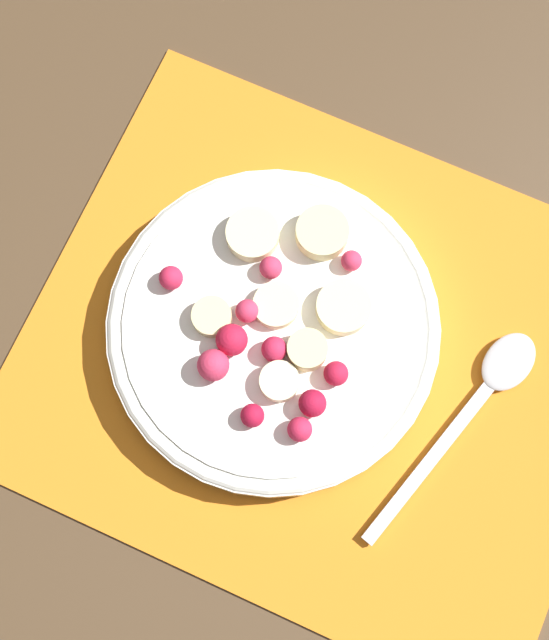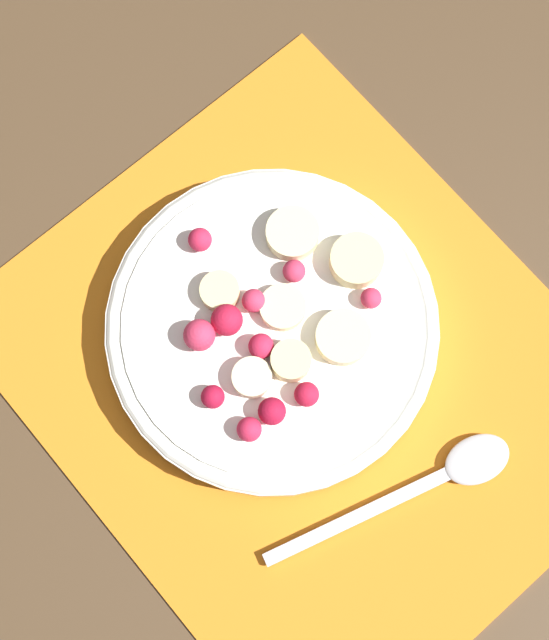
# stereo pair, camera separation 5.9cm
# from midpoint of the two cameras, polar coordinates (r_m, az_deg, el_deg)

# --- Properties ---
(ground_plane) EXTENTS (3.00, 3.00, 0.00)m
(ground_plane) POSITION_cam_midpoint_polar(r_m,az_deg,el_deg) (0.63, 4.81, -4.12)
(ground_plane) COLOR #4C3823
(placemat) EXTENTS (0.41, 0.34, 0.01)m
(placemat) POSITION_cam_midpoint_polar(r_m,az_deg,el_deg) (0.62, 4.83, -4.08)
(placemat) COLOR orange
(placemat) RESTS_ON ground_plane
(fruit_bowl) EXTENTS (0.23, 0.23, 0.05)m
(fruit_bowl) POSITION_cam_midpoint_polar(r_m,az_deg,el_deg) (0.61, 2.75, -0.94)
(fruit_bowl) COLOR silver
(fruit_bowl) RESTS_ON placemat
(spoon) EXTENTS (0.07, 0.18, 0.01)m
(spoon) POSITION_cam_midpoint_polar(r_m,az_deg,el_deg) (0.63, 13.36, -10.29)
(spoon) COLOR silver
(spoon) RESTS_ON placemat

